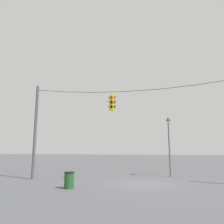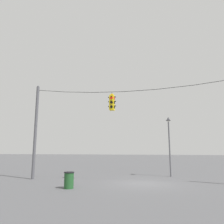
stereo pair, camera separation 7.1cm
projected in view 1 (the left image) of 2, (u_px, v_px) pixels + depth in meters
ground_plane at (142, 183)px, 14.52m from camera, size 200.00×200.00×0.00m
utility_pole_left at (35, 131)px, 17.30m from camera, size 0.23×0.23×7.43m
span_wire at (140, 88)px, 15.69m from camera, size 16.81×0.03×0.67m
traffic_light_near_right_pole at (112, 103)px, 16.04m from camera, size 0.58×0.58×1.38m
street_lamp at (169, 135)px, 18.68m from camera, size 0.42×0.73×4.97m
trash_bin at (69, 180)px, 12.62m from camera, size 0.59×0.59×0.94m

